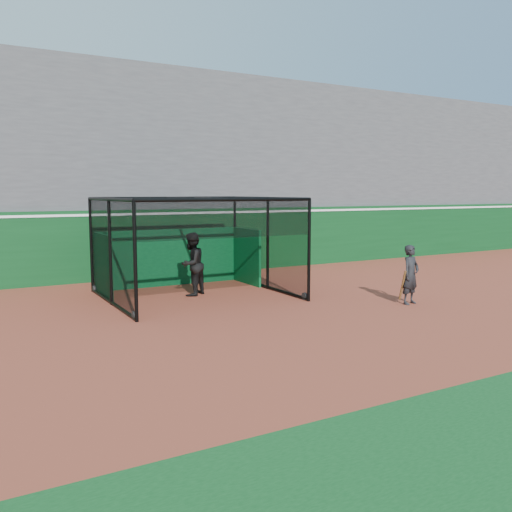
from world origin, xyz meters
TOP-DOWN VIEW (x-y plane):
  - ground at (0.00, 0.00)m, footprint 120.00×120.00m
  - outfield_wall at (0.00, 8.50)m, footprint 50.00×0.50m
  - grandstand at (0.00, 12.27)m, footprint 50.00×7.85m
  - batting_cage at (-0.64, 4.19)m, footprint 5.17×4.73m
  - batter at (-0.68, 4.35)m, footprint 1.18×1.14m
  - on_deck_player at (4.18, 0.14)m, footprint 0.68×0.51m

SIDE VIEW (x-z plane):
  - ground at x=0.00m, z-range 0.00..0.00m
  - on_deck_player at x=4.18m, z-range 0.00..1.67m
  - batter at x=-0.68m, z-range 0.00..1.92m
  - outfield_wall at x=0.00m, z-range 0.04..2.54m
  - batting_cage at x=-0.64m, z-range 0.00..2.94m
  - grandstand at x=0.00m, z-range 0.00..8.95m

